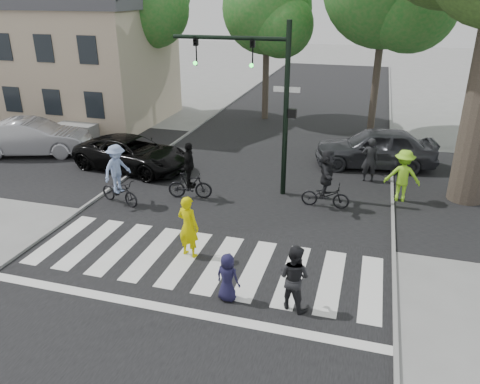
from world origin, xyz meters
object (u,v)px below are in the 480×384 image
object	(u,v)px
cyclist_right	(326,182)
car_suv	(132,153)
pedestrian_adult	(294,277)
cyclist_left	(118,179)
cyclist_mid	(190,176)
traffic_signal	(262,85)
pedestrian_woman	(188,227)
car_silver	(33,137)
pedestrian_child	(228,277)
car_grey	(375,148)

from	to	relation	value
cyclist_right	car_suv	size ratio (longest dim) A/B	0.42
pedestrian_adult	cyclist_left	distance (m)	7.94
cyclist_mid	cyclist_right	size ratio (longest dim) A/B	1.00
traffic_signal	car_suv	world-z (taller)	traffic_signal
pedestrian_woman	cyclist_right	distance (m)	5.38
traffic_signal	car_silver	distance (m)	11.33
car_silver	cyclist_left	bearing A→B (deg)	-139.10
cyclist_mid	traffic_signal	bearing A→B (deg)	29.60
cyclist_left	car_silver	bearing A→B (deg)	149.99
cyclist_mid	car_silver	world-z (taller)	cyclist_mid
pedestrian_child	car_silver	bearing A→B (deg)	-21.38
pedestrian_adult	car_suv	distance (m)	10.88
traffic_signal	pedestrian_adult	distance (m)	7.59
traffic_signal	pedestrian_woman	world-z (taller)	traffic_signal
cyclist_mid	car_silver	size ratio (longest dim) A/B	0.42
pedestrian_adult	car_suv	bearing A→B (deg)	-22.35
car_suv	car_silver	distance (m)	5.20
pedestrian_adult	car_grey	world-z (taller)	car_grey
pedestrian_adult	cyclist_mid	xyz separation A→B (m)	(-4.65, 5.23, 0.03)
cyclist_mid	car_grey	world-z (taller)	cyclist_mid
cyclist_mid	car_suv	world-z (taller)	cyclist_mid
pedestrian_child	car_grey	world-z (taller)	car_grey
pedestrian_child	car_silver	size ratio (longest dim) A/B	0.25
car_silver	cyclist_right	bearing A→B (deg)	-117.62
pedestrian_woman	car_silver	distance (m)	11.82
pedestrian_woman	car_silver	world-z (taller)	pedestrian_woman
car_suv	car_grey	size ratio (longest dim) A/B	0.99
pedestrian_child	car_grey	bearing A→B (deg)	-93.54
pedestrian_child	car_grey	size ratio (longest dim) A/B	0.25
car_suv	cyclist_right	bearing A→B (deg)	-91.84
cyclist_left	traffic_signal	bearing A→B (deg)	28.76
traffic_signal	cyclist_left	distance (m)	5.85
cyclist_left	car_suv	bearing A→B (deg)	110.64
car_grey	car_suv	bearing A→B (deg)	-81.64
cyclist_mid	car_silver	distance (m)	8.94
pedestrian_adult	cyclist_right	world-z (taller)	cyclist_right
pedestrian_woman	cyclist_left	xyz separation A→B (m)	(-3.61, 2.57, 0.03)
cyclist_right	car_grey	size ratio (longest dim) A/B	0.42
pedestrian_woman	cyclist_mid	world-z (taller)	cyclist_mid
car_silver	car_grey	xyz separation A→B (m)	(14.77, 2.64, 0.03)
cyclist_left	cyclist_right	bearing A→B (deg)	13.99
traffic_signal	cyclist_mid	bearing A→B (deg)	-150.40
traffic_signal	pedestrian_adult	world-z (taller)	traffic_signal
pedestrian_woman	pedestrian_adult	size ratio (longest dim) A/B	1.10
pedestrian_woman	car_grey	world-z (taller)	pedestrian_woman
pedestrian_adult	cyclist_mid	distance (m)	6.99
cyclist_mid	pedestrian_child	bearing A→B (deg)	-59.96
car_suv	car_silver	bearing A→B (deg)	94.08
car_silver	pedestrian_child	bearing A→B (deg)	-143.29
cyclist_mid	car_grey	size ratio (longest dim) A/B	0.42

